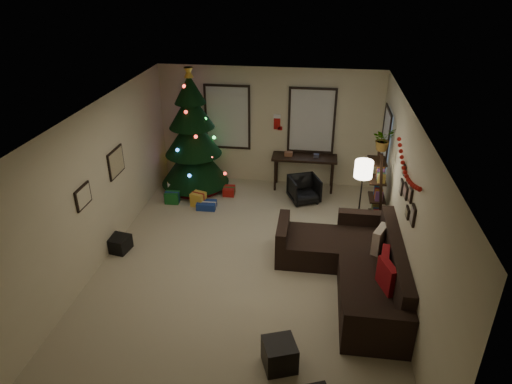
# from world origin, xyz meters

# --- Properties ---
(floor) EXTENTS (7.00, 7.00, 0.00)m
(floor) POSITION_xyz_m (0.00, 0.00, 0.00)
(floor) COLOR tan
(floor) RESTS_ON ground
(ceiling) EXTENTS (7.00, 7.00, 0.00)m
(ceiling) POSITION_xyz_m (0.00, 0.00, 2.70)
(ceiling) COLOR white
(ceiling) RESTS_ON floor
(wall_back) EXTENTS (5.00, 0.00, 5.00)m
(wall_back) POSITION_xyz_m (0.00, 3.50, 1.35)
(wall_back) COLOR beige
(wall_back) RESTS_ON floor
(wall_front) EXTENTS (5.00, 0.00, 5.00)m
(wall_front) POSITION_xyz_m (0.00, -3.50, 1.35)
(wall_front) COLOR beige
(wall_front) RESTS_ON floor
(wall_left) EXTENTS (0.00, 7.00, 7.00)m
(wall_left) POSITION_xyz_m (-2.50, 0.00, 1.35)
(wall_left) COLOR beige
(wall_left) RESTS_ON floor
(wall_right) EXTENTS (0.00, 7.00, 7.00)m
(wall_right) POSITION_xyz_m (2.50, 0.00, 1.35)
(wall_right) COLOR beige
(wall_right) RESTS_ON floor
(window_back_left) EXTENTS (1.05, 0.06, 1.50)m
(window_back_left) POSITION_xyz_m (-0.95, 3.47, 1.55)
(window_back_left) COLOR #728CB2
(window_back_left) RESTS_ON wall_back
(window_back_right) EXTENTS (1.05, 0.06, 1.50)m
(window_back_right) POSITION_xyz_m (0.95, 3.47, 1.55)
(window_back_right) COLOR #728CB2
(window_back_right) RESTS_ON wall_back
(window_right_wall) EXTENTS (0.06, 0.90, 1.30)m
(window_right_wall) POSITION_xyz_m (2.47, 2.55, 1.50)
(window_right_wall) COLOR #728CB2
(window_right_wall) RESTS_ON wall_right
(christmas_tree) EXTENTS (1.54, 1.54, 2.86)m
(christmas_tree) POSITION_xyz_m (-1.64, 2.91, 1.18)
(christmas_tree) COLOR black
(christmas_tree) RESTS_ON floor
(presents) EXTENTS (1.50, 1.00, 0.30)m
(presents) POSITION_xyz_m (-1.49, 2.24, 0.12)
(presents) COLOR #14591E
(presents) RESTS_ON floor
(sofa) EXTENTS (1.99, 2.88, 0.89)m
(sofa) POSITION_xyz_m (1.82, -0.16, 0.29)
(sofa) COLOR black
(sofa) RESTS_ON floor
(pillow_red_a) EXTENTS (0.25, 0.46, 0.45)m
(pillow_red_a) POSITION_xyz_m (2.21, -0.83, 0.64)
(pillow_red_a) COLOR maroon
(pillow_red_a) RESTS_ON sofa
(pillow_red_b) EXTENTS (0.18, 0.43, 0.42)m
(pillow_red_b) POSITION_xyz_m (2.21, -0.49, 0.64)
(pillow_red_b) COLOR maroon
(pillow_red_b) RESTS_ON sofa
(pillow_cream) EXTENTS (0.30, 0.45, 0.44)m
(pillow_cream) POSITION_xyz_m (2.21, 0.18, 0.63)
(pillow_cream) COLOR beige
(pillow_cream) RESTS_ON sofa
(ottoman_near) EXTENTS (0.52, 0.52, 0.39)m
(ottoman_near) POSITION_xyz_m (0.78, -2.08, 0.19)
(ottoman_near) COLOR black
(ottoman_near) RESTS_ON floor
(desk) EXTENTS (1.46, 0.52, 0.79)m
(desk) POSITION_xyz_m (0.84, 3.22, 0.69)
(desk) COLOR black
(desk) RESTS_ON floor
(desk_chair) EXTENTS (0.71, 0.69, 0.57)m
(desk_chair) POSITION_xyz_m (0.88, 2.57, 0.29)
(desk_chair) COLOR black
(desk_chair) RESTS_ON floor
(bookshelf) EXTENTS (0.30, 0.50, 1.69)m
(bookshelf) POSITION_xyz_m (2.30, 1.55, 0.82)
(bookshelf) COLOR black
(bookshelf) RESTS_ON floor
(potted_plant) EXTENTS (0.67, 0.65, 0.56)m
(potted_plant) POSITION_xyz_m (2.30, 1.83, 1.85)
(potted_plant) COLOR #4C4C4C
(potted_plant) RESTS_ON bookshelf
(floor_lamp) EXTENTS (0.33, 0.33, 1.55)m
(floor_lamp) POSITION_xyz_m (1.95, 1.28, 1.30)
(floor_lamp) COLOR black
(floor_lamp) RESTS_ON floor
(art_map) EXTENTS (0.04, 0.60, 0.50)m
(art_map) POSITION_xyz_m (-2.48, 0.79, 1.48)
(art_map) COLOR black
(art_map) RESTS_ON wall_left
(art_abstract) EXTENTS (0.04, 0.45, 0.35)m
(art_abstract) POSITION_xyz_m (-2.48, -0.48, 1.43)
(art_abstract) COLOR black
(art_abstract) RESTS_ON wall_left
(gallery) EXTENTS (0.03, 1.25, 0.54)m
(gallery) POSITION_xyz_m (2.48, -0.07, 1.57)
(gallery) COLOR black
(gallery) RESTS_ON wall_right
(garland) EXTENTS (0.08, 1.90, 0.30)m
(garland) POSITION_xyz_m (2.45, 0.14, 1.96)
(garland) COLOR #A5140C
(garland) RESTS_ON wall_right
(stocking_left) EXTENTS (0.20, 0.05, 0.36)m
(stocking_left) POSITION_xyz_m (-0.14, 3.58, 1.45)
(stocking_left) COLOR #990F0C
(stocking_left) RESTS_ON wall_back
(stocking_right) EXTENTS (0.20, 0.05, 0.36)m
(stocking_right) POSITION_xyz_m (0.19, 3.48, 1.49)
(stocking_right) COLOR #990F0C
(stocking_right) RESTS_ON wall_back
(storage_bin) EXTENTS (0.60, 0.45, 0.27)m
(storage_bin) POSITION_xyz_m (-2.45, 0.20, 0.14)
(storage_bin) COLOR black
(storage_bin) RESTS_ON floor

